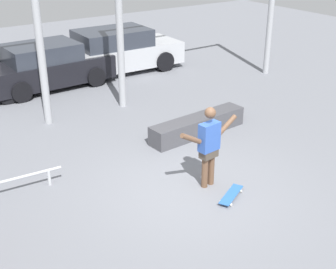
{
  "coord_description": "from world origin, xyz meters",
  "views": [
    {
      "loc": [
        -4.98,
        -6.5,
        4.93
      ],
      "look_at": [
        0.14,
        1.03,
        0.77
      ],
      "focal_mm": 50.0,
      "sensor_mm": 36.0,
      "label": 1
    }
  ],
  "objects_px": {
    "skateboard": "(231,195)",
    "grind_box": "(198,126)",
    "skateboarder": "(209,144)",
    "parked_car_black": "(47,66)",
    "parked_car_silver": "(117,51)"
  },
  "relations": [
    {
      "from": "grind_box",
      "to": "parked_car_black",
      "type": "xyz_separation_m",
      "value": [
        -1.75,
        5.71,
        0.45
      ]
    },
    {
      "from": "skateboard",
      "to": "grind_box",
      "type": "bearing_deg",
      "value": 36.93
    },
    {
      "from": "parked_car_silver",
      "to": "skateboard",
      "type": "bearing_deg",
      "value": -103.15
    },
    {
      "from": "skateboard",
      "to": "parked_car_black",
      "type": "height_order",
      "value": "parked_car_black"
    },
    {
      "from": "skateboarder",
      "to": "skateboard",
      "type": "xyz_separation_m",
      "value": [
        0.08,
        -0.64,
        -0.88
      ]
    },
    {
      "from": "parked_car_black",
      "to": "parked_car_silver",
      "type": "height_order",
      "value": "parked_car_silver"
    },
    {
      "from": "skateboard",
      "to": "parked_car_silver",
      "type": "xyz_separation_m",
      "value": [
        2.23,
        8.73,
        0.67
      ]
    },
    {
      "from": "parked_car_black",
      "to": "parked_car_silver",
      "type": "relative_size",
      "value": 0.9
    },
    {
      "from": "skateboarder",
      "to": "parked_car_black",
      "type": "xyz_separation_m",
      "value": [
        -0.37,
        7.82,
        -0.26
      ]
    },
    {
      "from": "skateboarder",
      "to": "parked_car_black",
      "type": "height_order",
      "value": "skateboarder"
    },
    {
      "from": "parked_car_black",
      "to": "parked_car_silver",
      "type": "distance_m",
      "value": 2.71
    },
    {
      "from": "skateboarder",
      "to": "skateboard",
      "type": "distance_m",
      "value": 1.09
    },
    {
      "from": "skateboard",
      "to": "parked_car_silver",
      "type": "bearing_deg",
      "value": 47.68
    },
    {
      "from": "skateboarder",
      "to": "grind_box",
      "type": "xyz_separation_m",
      "value": [
        1.37,
        2.11,
        -0.71
      ]
    },
    {
      "from": "skateboard",
      "to": "parked_car_black",
      "type": "distance_m",
      "value": 8.49
    }
  ]
}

